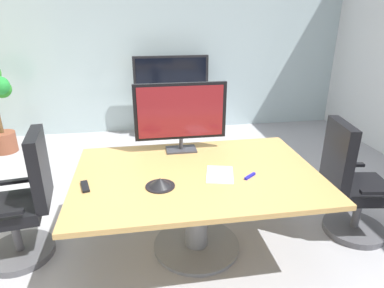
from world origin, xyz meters
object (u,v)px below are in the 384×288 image
at_px(wall_display_unit, 172,109).
at_px(conference_phone, 160,183).
at_px(tv_monitor, 181,113).
at_px(remote_control, 85,186).
at_px(conference_table, 197,191).
at_px(office_chair_right, 351,189).
at_px(office_chair_left, 24,208).

bearing_deg(wall_display_unit, conference_phone, -97.41).
distance_m(tv_monitor, remote_control, 1.06).
height_order(conference_table, office_chair_right, office_chair_right).
distance_m(office_chair_left, remote_control, 0.67).
relative_size(office_chair_right, wall_display_unit, 0.83).
relative_size(office_chair_right, conference_phone, 4.95).
height_order(tv_monitor, conference_phone, tv_monitor).
distance_m(office_chair_right, tv_monitor, 1.69).
distance_m(office_chair_right, conference_phone, 1.77).
height_order(conference_table, office_chair_left, office_chair_left).
xyz_separation_m(conference_table, wall_display_unit, (0.10, 2.94, -0.12)).
relative_size(office_chair_left, conference_phone, 4.95).
xyz_separation_m(conference_table, tv_monitor, (-0.07, 0.49, 0.53)).
bearing_deg(remote_control, office_chair_left, 141.66).
bearing_deg(remote_control, conference_table, -6.43).
xyz_separation_m(conference_phone, remote_control, (-0.55, 0.08, -0.02)).
xyz_separation_m(office_chair_right, tv_monitor, (-1.48, 0.50, 0.64)).
bearing_deg(conference_phone, wall_display_unit, 82.59).
xyz_separation_m(tv_monitor, remote_control, (-0.80, -0.60, -0.35)).
bearing_deg(office_chair_left, conference_phone, 65.96).
xyz_separation_m(office_chair_right, wall_display_unit, (-1.32, 2.96, -0.01)).
height_order(conference_table, tv_monitor, tv_monitor).
height_order(conference_phone, remote_control, conference_phone).
xyz_separation_m(office_chair_left, remote_control, (0.55, -0.25, 0.29)).
height_order(conference_table, remote_control, remote_control).
distance_m(conference_table, remote_control, 0.89).
bearing_deg(wall_display_unit, remote_control, -107.43).
height_order(office_chair_right, remote_control, office_chair_right).
height_order(wall_display_unit, conference_phone, wall_display_unit).
height_order(office_chair_left, office_chair_right, same).
relative_size(wall_display_unit, remote_control, 7.71).
bearing_deg(tv_monitor, remote_control, -143.00).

